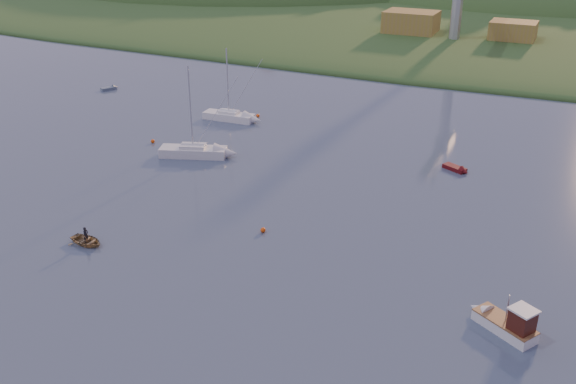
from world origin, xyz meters
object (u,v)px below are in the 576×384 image
at_px(red_tender, 459,170).
at_px(grey_dinghy, 112,88).
at_px(canoe, 87,241).
at_px(sailboat_far, 193,151).
at_px(fishing_boat, 501,320).
at_px(sailboat_near, 229,115).

xyz_separation_m(red_tender, grey_dinghy, (-59.81, 11.54, -0.01)).
bearing_deg(grey_dinghy, canoe, -114.56).
xyz_separation_m(canoe, red_tender, (27.50, 31.86, -0.12)).
height_order(sailboat_far, canoe, sailboat_far).
height_order(fishing_boat, sailboat_far, sailboat_far).
height_order(sailboat_near, sailboat_far, sailboat_far).
height_order(sailboat_near, red_tender, sailboat_near).
bearing_deg(fishing_boat, red_tender, -41.62).
xyz_separation_m(fishing_boat, sailboat_near, (-42.64, 34.53, -0.10)).
bearing_deg(grey_dinghy, red_tender, -72.15).
relative_size(sailboat_near, grey_dinghy, 3.38).
bearing_deg(sailboat_near, grey_dinghy, 163.57).
xyz_separation_m(sailboat_far, red_tender, (30.71, 8.83, -0.50)).
distance_m(sailboat_near, grey_dinghy, 26.65).
distance_m(canoe, red_tender, 42.09).
height_order(sailboat_near, grey_dinghy, sailboat_near).
height_order(fishing_boat, red_tender, fishing_boat).
xyz_separation_m(fishing_boat, canoe, (-36.28, -2.83, -0.43)).
relative_size(red_tender, grey_dinghy, 1.14).
xyz_separation_m(sailboat_far, canoe, (3.21, -23.02, -0.38)).
height_order(sailboat_far, grey_dinghy, sailboat_far).
bearing_deg(sailboat_far, sailboat_near, 82.84).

